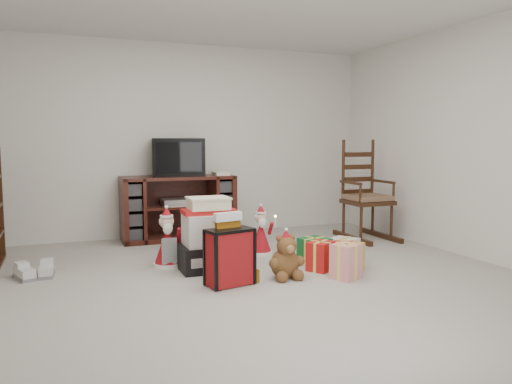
% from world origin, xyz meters
% --- Properties ---
extents(room, '(5.01, 5.01, 2.51)m').
position_xyz_m(room, '(0.00, 0.00, 1.25)').
color(room, '#B0ABA2').
rests_on(room, ground).
extents(tv_stand, '(1.41, 0.51, 0.81)m').
position_xyz_m(tv_stand, '(-0.19, 2.22, 0.40)').
color(tv_stand, '#401912').
rests_on(tv_stand, floor).
extents(rocking_chair, '(0.53, 0.87, 1.31)m').
position_xyz_m(rocking_chair, '(2.05, 1.40, 0.45)').
color(rocking_chair, '#391F0F').
rests_on(rocking_chair, floor).
extents(gift_pile, '(0.56, 0.41, 0.69)m').
position_xyz_m(gift_pile, '(-0.26, 0.60, 0.30)').
color(gift_pile, black).
rests_on(gift_pile, floor).
extents(red_suitcase, '(0.42, 0.28, 0.58)m').
position_xyz_m(red_suitcase, '(-0.24, 0.03, 0.25)').
color(red_suitcase, maroon).
rests_on(red_suitcase, floor).
extents(stocking, '(0.32, 0.19, 0.65)m').
position_xyz_m(stocking, '(-0.23, 0.05, 0.32)').
color(stocking, '#0E650B').
rests_on(stocking, floor).
extents(teddy_bear, '(0.27, 0.24, 0.40)m').
position_xyz_m(teddy_bear, '(0.31, 0.06, 0.18)').
color(teddy_bear, brown).
rests_on(teddy_bear, floor).
extents(santa_figurine, '(0.27, 0.25, 0.55)m').
position_xyz_m(santa_figurine, '(0.47, 1.04, 0.21)').
color(santa_figurine, maroon).
rests_on(santa_figurine, floor).
extents(mrs_claus_figurine, '(0.29, 0.28, 0.60)m').
position_xyz_m(mrs_claus_figurine, '(-0.60, 0.88, 0.23)').
color(mrs_claus_figurine, maroon).
rests_on(mrs_claus_figurine, floor).
extents(sneaker_pair, '(0.37, 0.32, 0.10)m').
position_xyz_m(sneaker_pair, '(-1.81, 0.92, 0.05)').
color(sneaker_pair, silver).
rests_on(sneaker_pair, floor).
extents(gift_cluster, '(0.74, 0.83, 0.25)m').
position_xyz_m(gift_cluster, '(0.88, 0.22, 0.13)').
color(gift_cluster, red).
rests_on(gift_cluster, floor).
extents(crt_television, '(0.72, 0.57, 0.47)m').
position_xyz_m(crt_television, '(-0.17, 2.25, 1.04)').
color(crt_television, black).
rests_on(crt_television, tv_stand).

